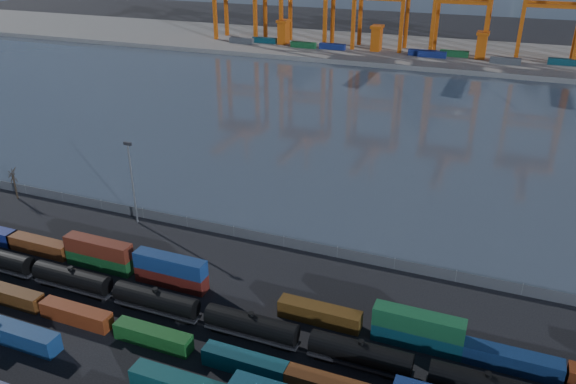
% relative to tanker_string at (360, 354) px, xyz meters
% --- Properties ---
extents(ground, '(700.00, 700.00, 0.00)m').
position_rel_tanker_string_xyz_m(ground, '(-20.68, -3.31, -2.15)').
color(ground, black).
rests_on(ground, ground).
extents(harbor_water, '(700.00, 700.00, 0.00)m').
position_rel_tanker_string_xyz_m(harbor_water, '(-20.68, 101.69, -2.14)').
color(harbor_water, '#313B48').
rests_on(harbor_water, ground).
extents(far_quay, '(700.00, 70.00, 2.00)m').
position_rel_tanker_string_xyz_m(far_quay, '(-20.68, 206.69, -1.15)').
color(far_quay, '#514F4C').
rests_on(far_quay, ground).
extents(container_row_south, '(139.62, 2.59, 5.53)m').
position_rel_tanker_string_xyz_m(container_row_south, '(-36.25, -12.90, 0.16)').
color(container_row_south, '#383B3D').
rests_on(container_row_south, ground).
extents(container_row_mid, '(140.44, 2.34, 4.98)m').
position_rel_tanker_string_xyz_m(container_row_mid, '(-17.67, -6.16, -0.33)').
color(container_row_mid, '#393C3E').
rests_on(container_row_mid, ground).
extents(container_row_north, '(141.57, 2.50, 5.32)m').
position_rel_tanker_string_xyz_m(container_row_north, '(-16.88, 6.91, -0.06)').
color(container_row_north, navy).
rests_on(container_row_north, ground).
extents(tanker_string, '(137.93, 2.99, 4.28)m').
position_rel_tanker_string_xyz_m(tanker_string, '(0.00, 0.00, 0.00)').
color(tanker_string, black).
rests_on(tanker_string, ground).
extents(waterfront_fence, '(160.12, 0.12, 2.20)m').
position_rel_tanker_string_xyz_m(waterfront_fence, '(-20.68, 24.69, -1.14)').
color(waterfront_fence, '#595B5E').
rests_on(waterfront_fence, ground).
extents(bare_tree, '(1.82, 1.86, 7.11)m').
position_rel_tanker_string_xyz_m(bare_tree, '(-80.71, 22.26, 1.33)').
color(bare_tree, black).
rests_on(bare_tree, ground).
extents(yard_light_mast, '(1.60, 0.40, 16.60)m').
position_rel_tanker_string_xyz_m(yard_light_mast, '(-50.68, 22.69, 7.15)').
color(yard_light_mast, slate).
rests_on(yard_light_mast, ground).
extents(quay_containers, '(172.58, 10.99, 2.60)m').
position_rel_tanker_string_xyz_m(quay_containers, '(-31.68, 192.16, 1.15)').
color(quay_containers, navy).
rests_on(quay_containers, far_quay).
extents(straddle_carriers, '(140.00, 7.00, 11.10)m').
position_rel_tanker_string_xyz_m(straddle_carriers, '(-23.18, 196.69, 5.67)').
color(straddle_carriers, '#C3500D').
rests_on(straddle_carriers, far_quay).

